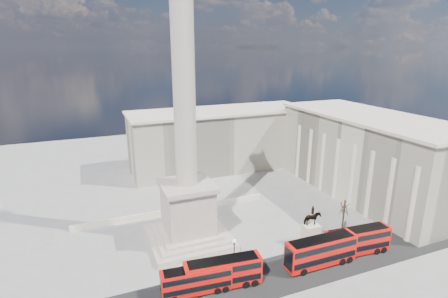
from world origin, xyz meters
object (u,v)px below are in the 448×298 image
nelsons_column (187,172)px  red_bus_b (223,273)px  red_bus_c (321,251)px  pedestrian_standing (316,246)px  red_bus_a (197,280)px  pedestrian_crossing (300,249)px  pedestrian_walking (334,238)px  equestrian_statue (311,232)px  victorian_lamp (234,255)px  red_bus_d (358,241)px

nelsons_column → red_bus_b: nelsons_column is taller
red_bus_c → pedestrian_standing: (1.90, 3.82, -1.69)m
red_bus_a → pedestrian_crossing: red_bus_a is taller
pedestrian_crossing → red_bus_a: bearing=78.5°
pedestrian_walking → pedestrian_crossing: (-7.52, -0.66, -0.10)m
pedestrian_crossing → equestrian_statue: bearing=-82.7°
red_bus_a → red_bus_b: (3.93, -0.17, 0.27)m
equestrian_statue → red_bus_b: bearing=-166.0°
pedestrian_walking → pedestrian_standing: 4.44m
red_bus_c → pedestrian_walking: 7.88m
red_bus_b → pedestrian_crossing: (14.95, 2.90, -1.50)m
victorian_lamp → equestrian_statue: (15.91, 3.21, -1.25)m
pedestrian_crossing → red_bus_c: bearing=178.1°
red_bus_c → red_bus_d: (7.63, 0.41, -0.10)m
red_bus_a → pedestrian_crossing: size_ratio=5.81×
red_bus_a → pedestrian_standing: bearing=12.4°
pedestrian_walking → equestrian_statue: bearing=146.9°
nelsons_column → pedestrian_walking: 28.43m
red_bus_d → pedestrian_crossing: (-8.85, 3.40, -1.55)m
nelsons_column → pedestrian_standing: bearing=-31.1°
red_bus_b → pedestrian_standing: (18.08, 2.90, -1.54)m
nelsons_column → pedestrian_walking: size_ratio=25.72×
equestrian_statue → pedestrian_walking: equestrian_statue is taller
equestrian_statue → pedestrian_crossing: 3.98m
equestrian_statue → pedestrian_walking: size_ratio=3.86×
red_bus_d → equestrian_statue: equestrian_statue is taller
nelsons_column → red_bus_c: bearing=-41.8°
red_bus_d → pedestrian_walking: 4.51m
red_bus_b → pedestrian_standing: red_bus_b is taller
equestrian_statue → pedestrian_walking: bearing=-12.7°
red_bus_a → pedestrian_walking: bearing=12.6°
red_bus_a → red_bus_d: bearing=3.9°
equestrian_statue → pedestrian_standing: size_ratio=4.54×
red_bus_a → equestrian_statue: 22.52m
pedestrian_crossing → nelsons_column: bearing=34.4°
red_bus_b → pedestrian_walking: bearing=14.9°
red_bus_a → equestrian_statue: bearing=16.5°
red_bus_d → victorian_lamp: bearing=179.7°
nelsons_column → pedestrian_crossing: size_ratio=28.85×
red_bus_d → pedestrian_standing: size_ratio=6.98×
red_bus_b → red_bus_d: size_ratio=0.98×
pedestrian_standing → red_bus_b: bearing=-13.2°
nelsons_column → victorian_lamp: bearing=-76.3°
red_bus_b → victorian_lamp: bearing=36.5°
victorian_lamp → red_bus_d: bearing=-4.9°
nelsons_column → red_bus_a: nelsons_column is taller
equestrian_statue → pedestrian_walking: 4.70m
nelsons_column → victorian_lamp: size_ratio=7.71×
red_bus_c → victorian_lamp: (-13.93, 2.24, 1.29)m
red_bus_d → victorian_lamp: size_ratio=1.78×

